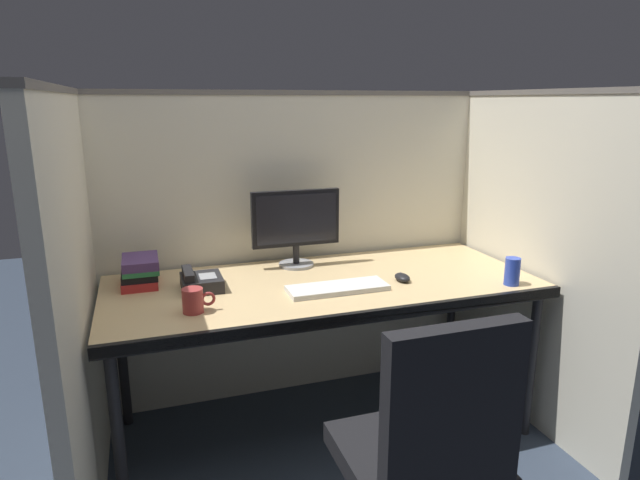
% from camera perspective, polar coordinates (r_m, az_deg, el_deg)
% --- Properties ---
extents(ground_plane, '(8.00, 8.00, 0.00)m').
position_cam_1_polar(ground_plane, '(2.53, 2.72, -22.65)').
color(ground_plane, '#2D3847').
extents(cubicle_partition_rear, '(2.21, 0.06, 1.57)m').
position_cam_1_polar(cubicle_partition_rear, '(2.82, -2.54, -0.67)').
color(cubicle_partition_rear, beige).
rests_on(cubicle_partition_rear, ground).
extents(cubicle_partition_left, '(0.06, 1.41, 1.57)m').
position_cam_1_polar(cubicle_partition_left, '(2.22, -24.00, -6.22)').
color(cubicle_partition_left, beige).
rests_on(cubicle_partition_left, ground).
extents(cubicle_partition_right, '(0.06, 1.41, 1.57)m').
position_cam_1_polar(cubicle_partition_right, '(2.81, 20.70, -1.70)').
color(cubicle_partition_right, beige).
rests_on(cubicle_partition_right, ground).
extents(desk, '(1.90, 0.80, 0.74)m').
position_cam_1_polar(desk, '(2.43, 0.47, -5.58)').
color(desk, tan).
rests_on(desk, ground).
extents(monitor_center, '(0.43, 0.17, 0.37)m').
position_cam_1_polar(monitor_center, '(2.60, -2.55, 1.81)').
color(monitor_center, gray).
rests_on(monitor_center, desk).
extents(keyboard_main, '(0.43, 0.15, 0.02)m').
position_cam_1_polar(keyboard_main, '(2.32, 1.86, -5.07)').
color(keyboard_main, silver).
rests_on(keyboard_main, desk).
extents(computer_mouse, '(0.06, 0.10, 0.04)m').
position_cam_1_polar(computer_mouse, '(2.46, 8.65, -3.91)').
color(computer_mouse, black).
rests_on(computer_mouse, desk).
extents(soda_can, '(0.07, 0.07, 0.12)m').
position_cam_1_polar(soda_can, '(2.52, 19.57, -3.13)').
color(soda_can, '#263FB2').
rests_on(soda_can, desk).
extents(coffee_mug, '(0.13, 0.08, 0.09)m').
position_cam_1_polar(coffee_mug, '(2.13, -13.14, -6.21)').
color(coffee_mug, '#993333').
rests_on(coffee_mug, desk).
extents(desk_phone, '(0.17, 0.19, 0.09)m').
position_cam_1_polar(desk_phone, '(2.38, -12.47, -4.29)').
color(desk_phone, black).
rests_on(desk_phone, desk).
extents(book_stack, '(0.16, 0.22, 0.13)m').
position_cam_1_polar(book_stack, '(2.49, -18.41, -3.13)').
color(book_stack, '#B22626').
rests_on(book_stack, desk).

